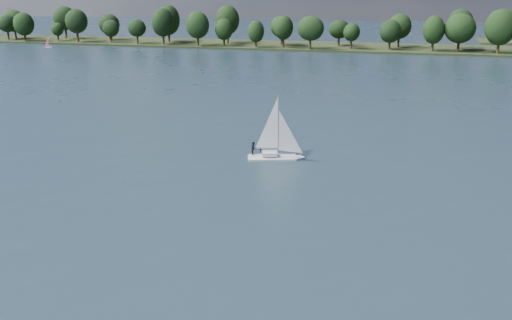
# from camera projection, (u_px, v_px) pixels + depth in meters

# --- Properties ---
(ground) EXTENTS (700.00, 700.00, 0.00)m
(ground) POSITION_uv_depth(u_px,v_px,m) (292.00, 93.00, 126.65)
(ground) COLOR #233342
(ground) RESTS_ON ground
(far_shore) EXTENTS (660.00, 40.00, 1.50)m
(far_shore) POSITION_uv_depth(u_px,v_px,m) (355.00, 48.00, 229.67)
(far_shore) COLOR black
(far_shore) RESTS_ON ground
(sailboat) EXTENTS (7.18, 3.97, 9.11)m
(sailboat) POSITION_uv_depth(u_px,v_px,m) (273.00, 141.00, 75.91)
(sailboat) COLOR silver
(sailboat) RESTS_ON ground
(dinghy_pink) EXTENTS (3.17, 1.63, 4.84)m
(dinghy_pink) POSITION_uv_depth(u_px,v_px,m) (49.00, 44.00, 232.59)
(dinghy_pink) COLOR silver
(dinghy_pink) RESTS_ON ground
(treeline) EXTENTS (561.71, 73.53, 18.60)m
(treeline) POSITION_uv_depth(u_px,v_px,m) (319.00, 28.00, 227.30)
(treeline) COLOR black
(treeline) RESTS_ON ground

